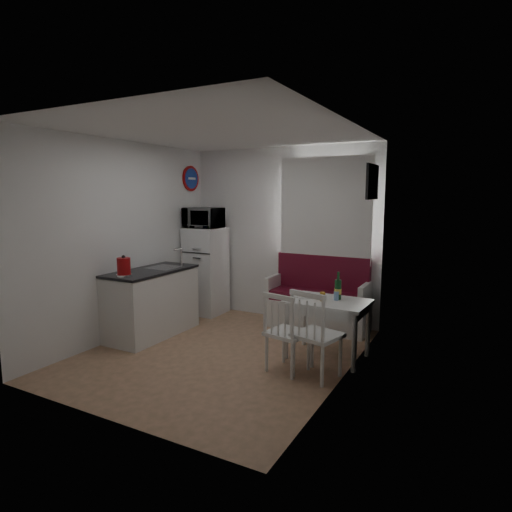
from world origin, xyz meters
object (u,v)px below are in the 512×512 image
Objects in this scene: kitchen_counter at (152,302)px; wine_bottle at (338,286)px; bench at (318,304)px; chair_right at (314,326)px; kettle at (124,266)px; dining_table at (328,307)px; microwave at (203,218)px; chair_left at (285,325)px; fridge at (206,271)px.

wine_bottle is (2.45, 0.43, 0.40)m from kitchen_counter.
bench is 2.71× the size of chair_right.
kettle is 2.59m from wine_bottle.
wine_bottle is (0.08, 0.10, 0.24)m from dining_table.
chair_left is at bearing -36.02° from microwave.
chair_right is at bearing -32.22° from microwave.
chair_left is 2.78m from microwave.
fridge is (-1.86, -0.11, 0.35)m from bench.
kettle is at bearing -158.09° from wine_bottle.
microwave reaches higher than dining_table.
kitchen_counter is 2.32m from bench.
kitchen_counter is 0.91× the size of bench.
wine_bottle is (2.40, 0.97, -0.18)m from kettle.
dining_table is at bearing 80.59° from chair_left.
fridge is at bearing 161.22° from chair_right.
kitchen_counter reaches higher than bench.
fridge reaches higher than kitchen_counter.
dining_table is 0.27m from wine_bottle.
bench is 1.54× the size of dining_table.
kettle reaches higher than chair_left.
microwave is at bearing 162.06° from chair_right.
kitchen_counter reaches higher than chair_left.
dining_table is (0.49, -1.03, 0.27)m from bench.
bench is at bearing 3.50° from fridge.
kettle is at bearing -84.72° from kitchen_counter.
fridge reaches higher than chair_left.
fridge reaches higher than dining_table.
fridge is 2.42× the size of microwave.
bench is (1.88, 1.36, -0.11)m from kitchen_counter.
kettle is (-2.07, -0.21, 0.49)m from chair_left.
microwave reaches higher than chair_right.
kitchen_counter is 2.48× the size of chair_right.
kitchen_counter reaches higher than chair_right.
bench is 1.72m from chair_left.
dining_table is 2.67m from microwave.
wine_bottle reaches higher than chair_left.
dining_table is 0.68× the size of fridge.
dining_table is 1.95× the size of chair_left.
wine_bottle is (0.33, 0.76, 0.31)m from chair_left.
chair_left is at bearing -81.90° from bench.
microwave is (0.02, 1.19, 1.08)m from kitchen_counter.
kitchen_counter is at bearing -170.05° from wine_bottle.
bench is 1.17m from dining_table.
microwave is (-2.10, 1.52, 1.00)m from chair_left.
microwave is at bearing 161.52° from dining_table.
chair_right is at bearing -90.00° from wine_bottle.
kitchen_counter is at bearing 95.28° from kettle.
chair_left is at bearing -8.88° from kitchen_counter.
fridge is at bearing 161.47° from wine_bottle.
bench is 2.72m from kettle.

